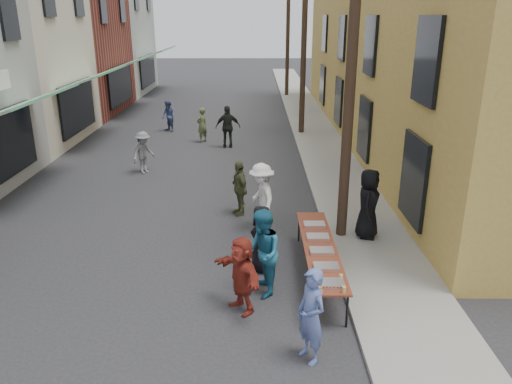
{
  "coord_description": "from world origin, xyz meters",
  "views": [
    {
      "loc": [
        2.06,
        -8.91,
        5.51
      ],
      "look_at": [
        2.08,
        2.9,
        1.3
      ],
      "focal_mm": 35.0,
      "sensor_mm": 36.0,
      "label": 1
    }
  ],
  "objects_px": {
    "utility_pole_mid": "(304,38)",
    "server": "(368,204)",
    "catering_tray_sausage": "(331,284)",
    "utility_pole_near": "(352,61)",
    "guest_front_a": "(262,239)",
    "serving_table": "(320,248)",
    "utility_pole_far": "(288,30)",
    "guest_front_c": "(262,253)"
  },
  "relations": [
    {
      "from": "server",
      "to": "utility_pole_near",
      "type": "bearing_deg",
      "value": 95.81
    },
    {
      "from": "catering_tray_sausage",
      "to": "serving_table",
      "type": "bearing_deg",
      "value": 90.0
    },
    {
      "from": "utility_pole_near",
      "to": "guest_front_c",
      "type": "distance_m",
      "value": 4.99
    },
    {
      "from": "utility_pole_near",
      "to": "utility_pole_mid",
      "type": "distance_m",
      "value": 12.0
    },
    {
      "from": "utility_pole_near",
      "to": "utility_pole_mid",
      "type": "xyz_separation_m",
      "value": [
        0.0,
        12.0,
        0.0
      ]
    },
    {
      "from": "serving_table",
      "to": "utility_pole_near",
      "type": "bearing_deg",
      "value": 68.3
    },
    {
      "from": "serving_table",
      "to": "utility_pole_mid",
      "type": "bearing_deg",
      "value": 86.61
    },
    {
      "from": "catering_tray_sausage",
      "to": "guest_front_a",
      "type": "height_order",
      "value": "guest_front_a"
    },
    {
      "from": "catering_tray_sausage",
      "to": "guest_front_a",
      "type": "bearing_deg",
      "value": 121.87
    },
    {
      "from": "utility_pole_mid",
      "to": "server",
      "type": "distance_m",
      "value": 12.66
    },
    {
      "from": "catering_tray_sausage",
      "to": "server",
      "type": "distance_m",
      "value": 3.89
    },
    {
      "from": "utility_pole_mid",
      "to": "catering_tray_sausage",
      "type": "height_order",
      "value": "utility_pole_mid"
    },
    {
      "from": "catering_tray_sausage",
      "to": "guest_front_c",
      "type": "relative_size",
      "value": 0.27
    },
    {
      "from": "guest_front_c",
      "to": "server",
      "type": "height_order",
      "value": "server"
    },
    {
      "from": "catering_tray_sausage",
      "to": "guest_front_c",
      "type": "distance_m",
      "value": 1.6
    },
    {
      "from": "serving_table",
      "to": "catering_tray_sausage",
      "type": "relative_size",
      "value": 8.0
    },
    {
      "from": "utility_pole_far",
      "to": "guest_front_a",
      "type": "xyz_separation_m",
      "value": [
        -2.09,
        -25.73,
        -3.73
      ]
    },
    {
      "from": "utility_pole_mid",
      "to": "guest_front_a",
      "type": "relative_size",
      "value": 5.85
    },
    {
      "from": "utility_pole_mid",
      "to": "guest_front_c",
      "type": "distance_m",
      "value": 15.35
    },
    {
      "from": "catering_tray_sausage",
      "to": "server",
      "type": "bearing_deg",
      "value": 68.06
    },
    {
      "from": "serving_table",
      "to": "server",
      "type": "distance_m",
      "value": 2.45
    },
    {
      "from": "guest_front_a",
      "to": "utility_pole_near",
      "type": "bearing_deg",
      "value": 149.01
    },
    {
      "from": "utility_pole_far",
      "to": "guest_front_c",
      "type": "xyz_separation_m",
      "value": [
        -2.1,
        -26.78,
        -3.57
      ]
    },
    {
      "from": "utility_pole_near",
      "to": "catering_tray_sausage",
      "type": "distance_m",
      "value": 5.34
    },
    {
      "from": "guest_front_a",
      "to": "utility_pole_far",
      "type": "bearing_deg",
      "value": -165.16
    },
    {
      "from": "utility_pole_mid",
      "to": "guest_front_a",
      "type": "xyz_separation_m",
      "value": [
        -2.09,
        -13.73,
        -3.73
      ]
    },
    {
      "from": "utility_pole_near",
      "to": "catering_tray_sausage",
      "type": "relative_size",
      "value": 18.0
    },
    {
      "from": "catering_tray_sausage",
      "to": "server",
      "type": "relative_size",
      "value": 0.28
    },
    {
      "from": "utility_pole_mid",
      "to": "server",
      "type": "bearing_deg",
      "value": -87.1
    },
    {
      "from": "serving_table",
      "to": "server",
      "type": "relative_size",
      "value": 2.21
    },
    {
      "from": "utility_pole_near",
      "to": "serving_table",
      "type": "bearing_deg",
      "value": -111.7
    },
    {
      "from": "catering_tray_sausage",
      "to": "utility_pole_mid",
      "type": "bearing_deg",
      "value": 86.96
    },
    {
      "from": "utility_pole_near",
      "to": "guest_front_c",
      "type": "xyz_separation_m",
      "value": [
        -2.1,
        -2.78,
        -3.57
      ]
    },
    {
      "from": "serving_table",
      "to": "guest_front_a",
      "type": "height_order",
      "value": "guest_front_a"
    },
    {
      "from": "utility_pole_mid",
      "to": "catering_tray_sausage",
      "type": "relative_size",
      "value": 18.0
    },
    {
      "from": "serving_table",
      "to": "server",
      "type": "xyz_separation_m",
      "value": [
        1.45,
        1.95,
        0.29
      ]
    },
    {
      "from": "guest_front_a",
      "to": "utility_pole_mid",
      "type": "bearing_deg",
      "value": -169.18
    },
    {
      "from": "utility_pole_near",
      "to": "server",
      "type": "relative_size",
      "value": 4.98
    },
    {
      "from": "utility_pole_far",
      "to": "serving_table",
      "type": "xyz_separation_m",
      "value": [
        -0.84,
        -26.1,
        -3.79
      ]
    },
    {
      "from": "serving_table",
      "to": "catering_tray_sausage",
      "type": "height_order",
      "value": "catering_tray_sausage"
    },
    {
      "from": "utility_pole_mid",
      "to": "utility_pole_far",
      "type": "relative_size",
      "value": 1.0
    },
    {
      "from": "utility_pole_mid",
      "to": "server",
      "type": "height_order",
      "value": "utility_pole_mid"
    }
  ]
}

